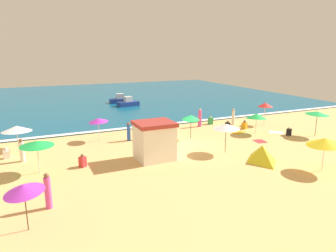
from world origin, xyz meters
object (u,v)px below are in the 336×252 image
Objects in this scene: beachgoer_11 at (210,121)px; beach_umbrella_9 at (325,142)px; beach_umbrella_3 at (317,113)px; beachgoer_10 at (129,132)px; small_boat_0 at (128,103)px; beachgoer_3 at (228,125)px; small_boat_1 at (120,100)px; beachgoer_6 at (22,151)px; beach_umbrella_4 at (37,143)px; beach_umbrella_6 at (191,117)px; beach_umbrella_0 at (265,105)px; beachgoer_12 at (233,117)px; beachgoer_7 at (139,130)px; lifeguard_cabana at (154,140)px; beach_umbrella_1 at (257,116)px; beach_umbrella_2 at (17,129)px; beachgoer_4 at (83,161)px; beachgoer_2 at (289,132)px; beachgoer_1 at (200,118)px; beachgoer_9 at (245,125)px; beach_tent at (262,154)px; beachgoer_8 at (6,154)px; beachgoer_0 at (48,192)px; beach_umbrella_7 at (226,126)px; beach_umbrella_5 at (24,189)px; beach_umbrella_8 at (98,120)px.

beach_umbrella_9 is at bearing -91.79° from beachgoer_11.
beach_umbrella_3 is 1.80× the size of beachgoer_10.
beachgoer_10 is 16.98m from small_boat_0.
beachgoer_3 is (1.07, 11.98, -1.62)m from beach_umbrella_9.
beachgoer_6 is at bearing -121.65° from small_boat_1.
beach_umbrella_4 is 2.99× the size of beachgoer_3.
beach_umbrella_6 is 5.62m from beachgoer_3.
beach_umbrella_0 reaches higher than beachgoer_12.
beachgoer_10 is 0.52× the size of small_boat_1.
beachgoer_7 is at bearing -164.59° from beachgoer_11.
lifeguard_cabana is at bearing -142.98° from beach_umbrella_6.
beach_umbrella_1 is at bearing -72.85° from small_boat_1.
beachgoer_11 is at bearing 105.88° from beachgoer_3.
beachgoer_6 is 9.42m from beachgoer_7.
beach_umbrella_2 is at bearing 172.78° from beachgoer_10.
small_boat_0 is (13.67, 15.13, -1.17)m from beach_umbrella_2.
beachgoer_4 is 16.08m from beachgoer_11.
beach_umbrella_9 is at bearing -121.99° from beachgoer_2.
beach_umbrella_1 reaches higher than beachgoer_2.
beachgoer_11 is at bearing 15.46° from beachgoer_1.
beachgoer_9 is at bearing 11.53° from beach_umbrella_4.
beach_tent reaches higher than beachgoer_8.
beach_umbrella_1 is 3.57× the size of beachgoer_3.
beach_umbrella_1 is at bearing 142.51° from beachgoer_2.
beachgoer_12 reaches higher than beachgoer_8.
beach_umbrella_6 is 1.18× the size of beachgoer_0.
small_boat_0 is at bearing 114.25° from beachgoer_12.
beach_umbrella_1 is at bearing -5.28° from beachgoer_8.
beach_umbrella_7 is at bearing -7.62° from beachgoer_4.
beach_umbrella_5 is 0.78× the size of beach_umbrella_7.
lifeguard_cabana is 0.90× the size of small_boat_0.
beachgoer_6 is 1.98× the size of beachgoer_8.
beachgoer_8 is at bearing 160.40° from beach_umbrella_7.
beach_umbrella_7 reaches higher than beach_umbrella_5.
beach_umbrella_0 is at bearing 26.20° from beach_umbrella_5.
beach_umbrella_0 is at bearing 64.85° from beach_umbrella_9.
beach_umbrella_8 is at bearing 132.80° from beach_tent.
small_boat_0 is at bearing 108.76° from beachgoer_11.
beach_umbrella_6 is at bearing -130.43° from beachgoer_1.
beachgoer_1 is (2.94, 3.45, -1.00)m from beach_umbrella_6.
beachgoer_7 reaches higher than beach_tent.
beachgoer_8 is 0.27× the size of small_boat_1.
small_boat_1 is at bearing 117.20° from beach_umbrella_0.
beach_umbrella_1 is 1.05× the size of beach_umbrella_2.
beach_umbrella_1 reaches higher than beachgoer_4.
beachgoer_9 is at bearing 28.18° from beach_umbrella_5.
beach_umbrella_7 is at bearing 20.92° from beach_umbrella_5.
beach_umbrella_8 reaches higher than beach_umbrella_2.
beach_umbrella_0 is 1.05× the size of beach_umbrella_5.
beach_umbrella_5 is 13.72m from beach_umbrella_8.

